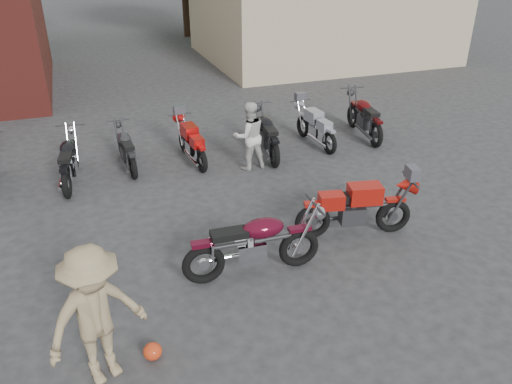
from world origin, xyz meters
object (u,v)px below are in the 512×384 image
object	(u,v)px
person_light	(249,136)
row_bike_5	(267,132)
vintage_motorcycle	(255,240)
row_bike_3	(126,147)
sportbike	(357,206)
person_tan	(96,317)
helmet	(153,351)
row_bike_2	(69,158)
row_bike_7	(364,114)
row_bike_6	(315,125)
row_bike_4	(191,141)

from	to	relation	value
person_light	row_bike_5	size ratio (longest dim) A/B	0.77
vintage_motorcycle	row_bike_3	world-z (taller)	vintage_motorcycle
sportbike	person_tan	xyz separation A→B (m)	(-4.61, -1.87, 0.34)
helmet	sportbike	bearing A→B (deg)	23.88
row_bike_2	row_bike_5	xyz separation A→B (m)	(4.66, -0.01, 0.02)
helmet	row_bike_5	world-z (taller)	row_bike_5
person_tan	sportbike	bearing A→B (deg)	0.44
vintage_motorcycle	row_bike_3	bearing A→B (deg)	108.75
person_tan	row_bike_7	bearing A→B (deg)	18.66
helmet	person_light	distance (m)	6.19
sportbike	row_bike_2	xyz separation A→B (m)	(-4.82, 4.11, -0.02)
helmet	row_bike_2	distance (m)	5.96
row_bike_5	row_bike_2	bearing A→B (deg)	97.07
person_light	row_bike_7	distance (m)	3.75
row_bike_5	row_bike_6	distance (m)	1.46
row_bike_4	row_bike_7	distance (m)	4.81
vintage_motorcycle	row_bike_6	world-z (taller)	vintage_motorcycle
row_bike_3	row_bike_6	world-z (taller)	row_bike_6
person_tan	row_bike_3	xyz separation A→B (m)	(1.07, 6.36, -0.43)
helmet	row_bike_7	size ratio (longest dim) A/B	0.12
row_bike_4	row_bike_6	xyz separation A→B (m)	(3.30, -0.02, 0.01)
vintage_motorcycle	row_bike_4	world-z (taller)	vintage_motorcycle
helmet	row_bike_4	bearing A→B (deg)	71.89
row_bike_7	sportbike	bearing A→B (deg)	155.38
helmet	row_bike_4	world-z (taller)	row_bike_4
person_tan	row_bike_7	distance (m)	9.71
sportbike	helmet	bearing A→B (deg)	-143.69
vintage_motorcycle	row_bike_5	bearing A→B (deg)	69.75
row_bike_6	person_tan	bearing A→B (deg)	131.86
row_bike_4	row_bike_6	distance (m)	3.30
sportbike	row_bike_6	bearing A→B (deg)	85.80
vintage_motorcycle	person_tan	xyz separation A→B (m)	(-2.48, -1.37, 0.31)
row_bike_4	vintage_motorcycle	bearing A→B (deg)	173.43
person_tan	row_bike_6	world-z (taller)	person_tan
vintage_motorcycle	row_bike_3	distance (m)	5.19
row_bike_6	row_bike_2	bearing A→B (deg)	87.40
row_bike_4	row_bike_3	bearing A→B (deg)	78.79
row_bike_6	row_bike_7	size ratio (longest dim) A/B	0.87
vintage_motorcycle	person_light	bearing A→B (deg)	74.92
sportbike	row_bike_7	bearing A→B (deg)	70.03
row_bike_4	row_bike_2	bearing A→B (deg)	89.29
person_tan	row_bike_2	xyz separation A→B (m)	(-0.21, 5.98, -0.37)
helmet	row_bike_6	distance (m)	8.08
row_bike_4	row_bike_7	world-z (taller)	row_bike_7
sportbike	person_tan	distance (m)	4.99
vintage_motorcycle	row_bike_2	size ratio (longest dim) A/B	1.09
sportbike	row_bike_6	xyz separation A→B (m)	(1.29, 4.31, -0.06)
row_bike_4	sportbike	bearing A→B (deg)	-160.27
sportbike	vintage_motorcycle	bearing A→B (deg)	-154.34
sportbike	row_bike_6	size ratio (longest dim) A/B	1.11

